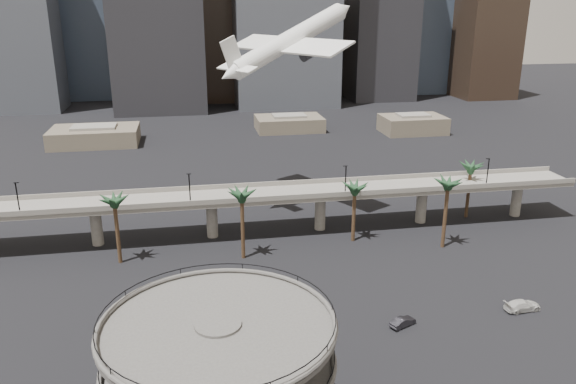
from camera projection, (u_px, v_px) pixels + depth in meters
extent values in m
cylinder|color=#474542|center=(220.00, 364.00, 53.11)|extent=(22.00, 22.00, 0.45)
torus|color=#474542|center=(220.00, 360.00, 52.96)|extent=(22.20, 22.20, 0.50)
torus|color=black|center=(219.00, 353.00, 52.70)|extent=(21.80, 21.80, 0.10)
cylinder|color=#474542|center=(218.00, 328.00, 51.83)|extent=(22.00, 22.00, 0.45)
torus|color=#474542|center=(218.00, 323.00, 51.68)|extent=(22.20, 22.20, 0.50)
torus|color=black|center=(217.00, 316.00, 51.43)|extent=(21.80, 21.80, 0.10)
cube|color=slate|center=(267.00, 195.00, 111.53)|extent=(130.00, 9.00, 0.90)
cube|color=slate|center=(270.00, 198.00, 107.05)|extent=(130.00, 0.30, 1.00)
cube|color=slate|center=(264.00, 184.00, 115.44)|extent=(130.00, 0.30, 1.00)
cylinder|color=slate|center=(96.00, 226.00, 107.28)|extent=(2.20, 2.20, 8.00)
cylinder|color=slate|center=(212.00, 219.00, 111.01)|extent=(2.20, 2.20, 8.00)
cylinder|color=slate|center=(320.00, 212.00, 114.74)|extent=(2.20, 2.20, 8.00)
cylinder|color=slate|center=(421.00, 205.00, 118.47)|extent=(2.20, 2.20, 8.00)
cylinder|color=slate|center=(517.00, 199.00, 122.20)|extent=(2.20, 2.20, 8.00)
cylinder|color=black|center=(18.00, 199.00, 99.06)|extent=(0.24, 0.24, 6.00)
cylinder|color=black|center=(190.00, 189.00, 104.14)|extent=(0.24, 0.24, 6.00)
cylinder|color=black|center=(346.00, 181.00, 109.23)|extent=(0.24, 0.24, 6.00)
cylinder|color=black|center=(488.00, 173.00, 114.32)|extent=(0.24, 0.24, 6.00)
cylinder|color=#482E1E|center=(243.00, 227.00, 100.87)|extent=(0.70, 0.70, 12.15)
ellipsoid|color=#1A3B21|center=(242.00, 193.00, 98.81)|extent=(4.40, 4.40, 2.00)
cylinder|color=#482E1E|center=(354.00, 215.00, 108.55)|extent=(0.70, 0.70, 10.80)
ellipsoid|color=#1A3B21|center=(355.00, 186.00, 106.70)|extent=(4.40, 4.40, 2.00)
cylinder|color=#482E1E|center=(445.00, 216.00, 105.38)|extent=(0.70, 0.70, 12.60)
ellipsoid|color=#1A3B21|center=(448.00, 182.00, 103.24)|extent=(4.40, 4.40, 2.00)
cylinder|color=#482E1E|center=(468.00, 192.00, 120.68)|extent=(0.70, 0.70, 11.25)
ellipsoid|color=#1A3B21|center=(471.00, 166.00, 118.76)|extent=(4.40, 4.40, 2.00)
cylinder|color=#482E1E|center=(117.00, 232.00, 99.08)|extent=(0.70, 0.70, 11.70)
ellipsoid|color=#1A3B21|center=(114.00, 199.00, 97.09)|extent=(4.40, 4.40, 2.00)
cube|color=brown|center=(95.00, 136.00, 184.84)|extent=(28.00, 18.00, 5.50)
cube|color=slate|center=(94.00, 127.00, 183.83)|extent=(14.00, 9.00, 0.80)
cube|color=brown|center=(289.00, 123.00, 205.60)|extent=(24.00, 16.00, 5.00)
cube|color=slate|center=(289.00, 116.00, 204.68)|extent=(12.00, 8.00, 0.80)
cube|color=brown|center=(413.00, 124.00, 201.55)|extent=(22.00, 15.00, 6.00)
cube|color=slate|center=(413.00, 115.00, 200.46)|extent=(11.00, 7.50, 0.80)
cube|color=#464A53|center=(20.00, 7.00, 231.39)|extent=(26.00, 24.00, 85.70)
cube|color=#384557|center=(99.00, 42.00, 273.52)|extent=(30.00, 30.00, 52.74)
cube|color=gray|center=(321.00, 47.00, 288.56)|extent=(24.00, 24.00, 46.14)
cube|color=#384557|center=(418.00, 15.00, 287.47)|extent=(34.00, 30.00, 76.91)
cube|color=black|center=(487.00, 31.00, 270.50)|extent=(26.00, 26.00, 63.72)
cube|color=gray|center=(245.00, 49.00, 301.64)|extent=(22.00, 22.00, 41.75)
cube|color=slate|center=(244.00, 6.00, 294.60)|extent=(12.10, 12.10, 2.40)
cylinder|color=white|center=(290.00, 40.00, 118.97)|extent=(28.20, 18.43, 14.73)
cone|color=white|center=(344.00, 9.00, 126.74)|extent=(6.32, 5.93, 5.08)
cone|color=white|center=(229.00, 75.00, 111.20)|extent=(5.97, 5.47, 4.67)
cube|color=white|center=(288.00, 45.00, 118.81)|extent=(22.31, 32.07, 2.92)
cube|color=white|center=(237.00, 68.00, 111.97)|extent=(7.69, 10.84, 1.20)
cube|color=white|center=(232.00, 53.00, 110.38)|extent=(4.93, 3.04, 6.92)
cylinder|color=#242529|center=(274.00, 49.00, 124.25)|extent=(5.53, 4.45, 3.71)
cylinder|color=#242529|center=(310.00, 52.00, 115.46)|extent=(5.53, 4.45, 3.71)
imported|color=#A02616|center=(308.00, 327.00, 79.59)|extent=(4.02, 1.87, 1.33)
imported|color=black|center=(403.00, 322.00, 80.78)|extent=(4.38, 3.07, 1.37)
imported|color=silver|center=(522.00, 305.00, 84.95)|extent=(5.82, 2.78, 1.64)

